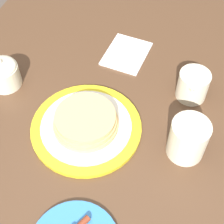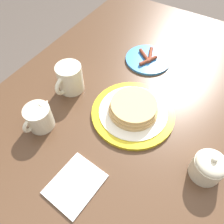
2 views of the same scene
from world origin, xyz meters
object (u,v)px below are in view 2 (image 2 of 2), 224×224
object	(u,v)px
pancake_plate	(133,110)
side_plate_bacon	(148,59)
creamer_pitcher	(39,117)
sugar_bowl	(209,167)
napkin	(74,183)
coffee_mug	(70,78)

from	to	relation	value
pancake_plate	side_plate_bacon	bearing A→B (deg)	-164.06
creamer_pitcher	sugar_bowl	size ratio (longest dim) A/B	1.31
sugar_bowl	creamer_pitcher	bearing A→B (deg)	-76.89
creamer_pitcher	napkin	world-z (taller)	creamer_pitcher
pancake_plate	napkin	size ratio (longest dim) A/B	1.79
coffee_mug	creamer_pitcher	size ratio (longest dim) A/B	1.05
pancake_plate	sugar_bowl	world-z (taller)	sugar_bowl
side_plate_bacon	napkin	world-z (taller)	side_plate_bacon
napkin	creamer_pitcher	bearing A→B (deg)	-115.95
pancake_plate	coffee_mug	world-z (taller)	coffee_mug
coffee_mug	sugar_bowl	bearing A→B (deg)	83.00
pancake_plate	creamer_pitcher	world-z (taller)	creamer_pitcher
coffee_mug	creamer_pitcher	xyz separation A→B (m)	(0.18, 0.02, -0.01)
coffee_mug	creamer_pitcher	distance (m)	0.18
side_plate_bacon	pancake_plate	bearing A→B (deg)	15.94
coffee_mug	creamer_pitcher	bearing A→B (deg)	5.59
napkin	coffee_mug	bearing A→B (deg)	-141.31
side_plate_bacon	creamer_pitcher	distance (m)	0.49
coffee_mug	sugar_bowl	size ratio (longest dim) A/B	1.37
napkin	sugar_bowl	bearing A→B (deg)	126.60
pancake_plate	coffee_mug	size ratio (longest dim) A/B	2.22
coffee_mug	napkin	world-z (taller)	coffee_mug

